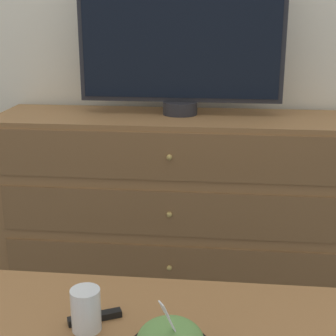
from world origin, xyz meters
TOP-DOWN VIEW (x-y plane):
  - ground_plane at (0.00, 0.00)m, footprint 12.00×12.00m
  - dresser at (0.01, -0.25)m, footprint 1.60×0.45m
  - tv at (0.03, -0.20)m, footprint 0.90×0.15m
  - drink_cup at (-0.11, -1.38)m, footprint 0.08×0.08m
  - remote_control at (-0.09, -1.35)m, footprint 0.14×0.08m

SIDE VIEW (x-z plane):
  - ground_plane at x=0.00m, z-range 0.00..0.00m
  - dresser at x=0.01m, z-range 0.00..0.76m
  - remote_control at x=-0.09m, z-range 0.44..0.45m
  - drink_cup at x=-0.11m, z-range 0.43..0.54m
  - tv at x=0.03m, z-range 0.77..1.46m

